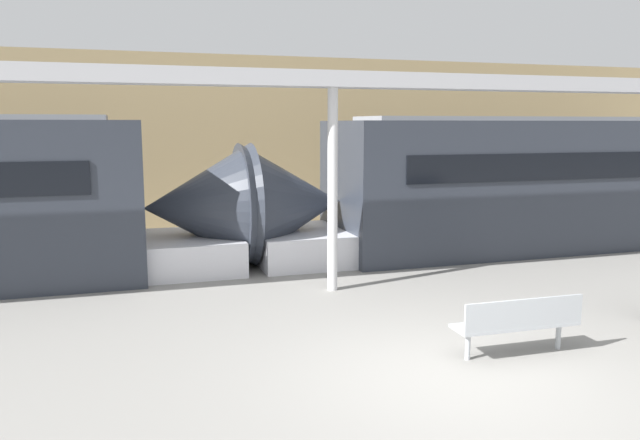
% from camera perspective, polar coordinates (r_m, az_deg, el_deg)
% --- Properties ---
extents(ground_plane, '(60.00, 60.00, 0.00)m').
position_cam_1_polar(ground_plane, '(7.91, 11.83, -13.94)').
color(ground_plane, gray).
extents(station_wall, '(56.00, 0.20, 5.00)m').
position_cam_1_polar(station_wall, '(18.68, -6.29, 7.10)').
color(station_wall, tan).
rests_on(station_wall, ground_plane).
extents(train_left, '(14.80, 2.93, 3.20)m').
position_cam_1_polar(train_left, '(16.45, 19.22, 3.01)').
color(train_left, '#2D333D').
rests_on(train_left, ground_plane).
extents(bench_near, '(1.73, 0.47, 0.81)m').
position_cam_1_polar(bench_near, '(8.65, 17.72, -8.79)').
color(bench_near, '#ADB2B7').
rests_on(bench_near, ground_plane).
extents(support_column_near, '(0.18, 0.18, 3.66)m').
position_cam_1_polar(support_column_near, '(11.24, 1.15, 2.65)').
color(support_column_near, silver).
rests_on(support_column_near, ground_plane).
extents(canopy_beam, '(28.00, 0.60, 0.28)m').
position_cam_1_polar(canopy_beam, '(11.20, 1.19, 12.73)').
color(canopy_beam, '#B7B7BC').
rests_on(canopy_beam, support_column_near).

